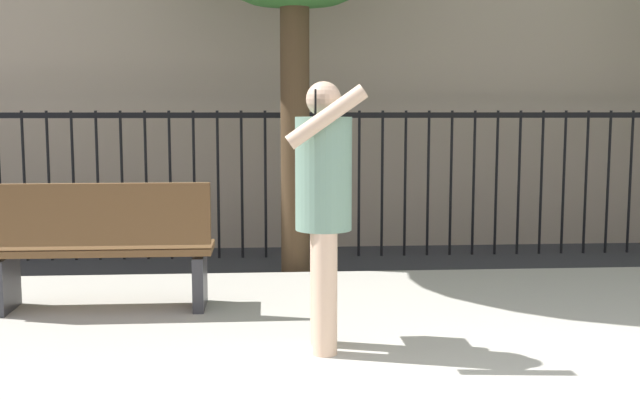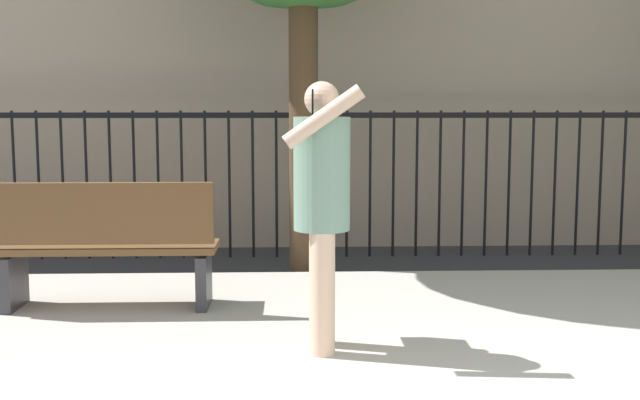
# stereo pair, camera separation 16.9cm
# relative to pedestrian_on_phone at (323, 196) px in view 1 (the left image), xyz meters

# --- Properties ---
(sidewalk) EXTENTS (28.00, 4.40, 0.15)m
(sidewalk) POSITION_rel_pedestrian_on_phone_xyz_m (1.06, 0.04, -1.02)
(sidewalk) COLOR #B2ADA3
(sidewalk) RESTS_ON ground
(iron_fence) EXTENTS (12.03, 0.04, 1.60)m
(iron_fence) POSITION_rel_pedestrian_on_phone_xyz_m (1.06, 3.74, -0.07)
(iron_fence) COLOR black
(iron_fence) RESTS_ON ground
(pedestrian_on_phone) EXTENTS (0.48, 0.65, 1.63)m
(pedestrian_on_phone) POSITION_rel_pedestrian_on_phone_xyz_m (0.00, 0.00, 0.00)
(pedestrian_on_phone) COLOR beige
(pedestrian_on_phone) RESTS_ON sidewalk
(street_bench) EXTENTS (1.60, 0.45, 0.95)m
(street_bench) POSITION_rel_pedestrian_on_phone_xyz_m (-1.54, 0.97, -0.44)
(street_bench) COLOR brown
(street_bench) RESTS_ON sidewalk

